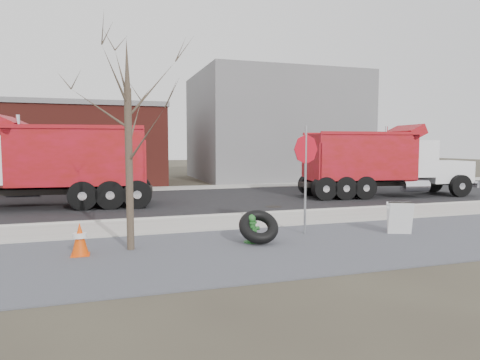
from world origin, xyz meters
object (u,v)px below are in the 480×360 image
object	(u,v)px
fire_hydrant	(252,230)
stop_sign	(306,162)
sandwich_board	(400,218)
dump_truck_red_a	(380,161)
dump_truck_red_b	(51,162)
truck_tire	(259,227)

from	to	relation	value
fire_hydrant	stop_sign	distance (m)	2.66
sandwich_board	dump_truck_red_a	size ratio (longest dim) A/B	0.10
fire_hydrant	dump_truck_red_b	size ratio (longest dim) A/B	0.09
fire_hydrant	truck_tire	size ratio (longest dim) A/B	0.67
fire_hydrant	dump_truck_red_b	bearing A→B (deg)	121.85
sandwich_board	stop_sign	bearing A→B (deg)	-177.12
stop_sign	sandwich_board	xyz separation A→B (m)	(2.62, -0.90, -1.64)
sandwich_board	dump_truck_red_b	size ratio (longest dim) A/B	0.10
stop_sign	dump_truck_red_a	bearing A→B (deg)	51.78
stop_sign	sandwich_board	bearing A→B (deg)	-10.25
dump_truck_red_a	stop_sign	bearing A→B (deg)	-130.41
dump_truck_red_a	fire_hydrant	bearing A→B (deg)	-134.22
dump_truck_red_a	dump_truck_red_b	world-z (taller)	dump_truck_red_b
fire_hydrant	dump_truck_red_b	world-z (taller)	dump_truck_red_b
fire_hydrant	truck_tire	bearing A→B (deg)	-42.85
truck_tire	dump_truck_red_b	distance (m)	10.74
truck_tire	stop_sign	distance (m)	2.51
dump_truck_red_a	dump_truck_red_b	distance (m)	15.47
stop_sign	sandwich_board	distance (m)	3.22
truck_tire	dump_truck_red_b	bearing A→B (deg)	124.23
sandwich_board	dump_truck_red_a	world-z (taller)	dump_truck_red_a
truck_tire	dump_truck_red_b	xyz separation A→B (m)	(-5.99, 8.80, 1.45)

